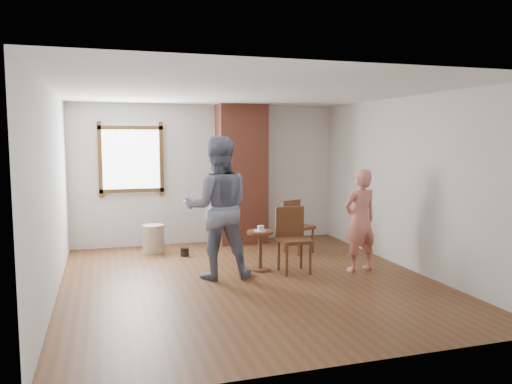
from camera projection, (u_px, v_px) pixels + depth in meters
The scene contains 12 objects.
ground at pixel (248, 281), 6.95m from camera, with size 5.50×5.50×0.00m, color brown.
room_shell at pixel (233, 150), 7.31m from camera, with size 5.04×5.52×2.62m.
brick_chimney at pixel (242, 174), 9.36m from camera, with size 0.90×0.50×2.60m, color #A9533C.
stoneware_crock at pixel (153, 239), 8.66m from camera, with size 0.37×0.37×0.48m, color tan.
dark_pot at pixel (185, 252), 8.40m from camera, with size 0.14×0.14×0.14m, color black.
dining_chair_left at pixel (292, 236), 7.41m from camera, with size 0.45×0.45×0.95m.
dining_chair_right at pixel (296, 223), 8.65m from camera, with size 0.55×0.55×0.90m.
side_table at pixel (260, 244), 7.46m from camera, with size 0.40×0.40×0.60m.
cake_plate at pixel (260, 231), 7.43m from camera, with size 0.18×0.18×0.01m, color white.
cake_slice at pixel (261, 228), 7.43m from camera, with size 0.08×0.07×0.06m, color silver.
man at pixel (218, 208), 7.04m from camera, with size 0.97×0.76×2.00m, color #141A37.
person_pink at pixel (360, 220), 7.39m from camera, with size 0.56×0.37×1.53m, color #E17E70.
Camera 1 is at (-1.89, -6.51, 1.98)m, focal length 35.00 mm.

